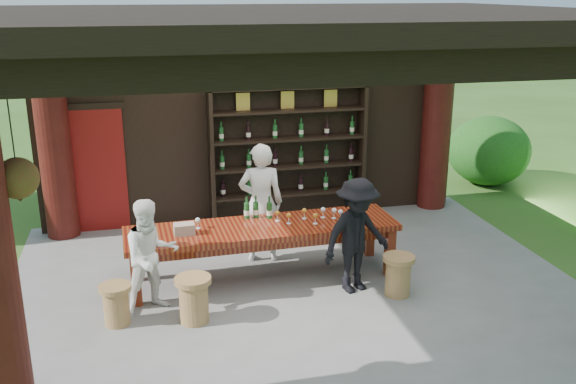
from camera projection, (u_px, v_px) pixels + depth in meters
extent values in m
plane|color=#2D5119|center=(295.00, 283.00, 8.51)|extent=(90.00, 90.00, 0.00)
cube|color=slate|center=(295.00, 287.00, 8.53)|extent=(7.40, 5.90, 0.10)
cube|color=black|center=(255.00, 121.00, 10.56)|extent=(7.00, 0.18, 3.30)
cube|color=maroon|center=(95.00, 170.00, 10.10)|extent=(0.95, 0.06, 2.00)
cylinder|color=#380C0A|center=(53.00, 133.00, 9.69)|extent=(0.50, 0.50, 3.30)
cylinder|color=#380C0A|center=(437.00, 115.00, 11.06)|extent=(0.50, 0.50, 3.30)
cube|color=black|center=(365.00, 62.00, 5.33)|extent=(6.70, 0.35, 0.35)
cube|color=black|center=(11.00, 46.00, 6.87)|extent=(0.30, 5.20, 0.30)
cube|color=black|center=(533.00, 36.00, 8.24)|extent=(0.30, 5.20, 0.30)
cube|color=black|center=(296.00, 19.00, 7.48)|extent=(7.50, 6.00, 0.20)
cylinder|color=black|center=(12.00, 136.00, 5.05)|extent=(0.01, 0.01, 0.75)
cone|color=black|center=(19.00, 191.00, 5.19)|extent=(0.32, 0.32, 0.18)
sphere|color=#1E5919|center=(18.00, 178.00, 5.16)|extent=(0.34, 0.34, 0.34)
cube|color=#57110C|center=(263.00, 228.00, 8.47)|extent=(3.62, 1.04, 0.08)
cube|color=#57110C|center=(263.00, 236.00, 8.50)|extent=(3.42, 0.88, 0.12)
cube|color=#57110C|center=(136.00, 280.00, 7.83)|extent=(0.12, 0.12, 0.67)
cube|color=#57110C|center=(390.00, 252.00, 8.66)|extent=(0.12, 0.12, 0.67)
cube|color=#57110C|center=(134.00, 257.00, 8.50)|extent=(0.12, 0.12, 0.67)
cube|color=#57110C|center=(370.00, 233.00, 9.33)|extent=(0.12, 0.12, 0.67)
cylinder|color=olive|center=(194.00, 302.00, 7.47)|extent=(0.34, 0.34, 0.50)
cylinder|color=olive|center=(193.00, 280.00, 7.38)|extent=(0.43, 0.43, 0.07)
cylinder|color=olive|center=(398.00, 278.00, 8.13)|extent=(0.32, 0.32, 0.47)
cylinder|color=olive|center=(399.00, 258.00, 8.05)|extent=(0.40, 0.40, 0.06)
cylinder|color=olive|center=(117.00, 307.00, 7.42)|extent=(0.30, 0.30, 0.43)
cylinder|color=olive|center=(115.00, 288.00, 7.35)|extent=(0.37, 0.37, 0.06)
imported|color=silver|center=(261.00, 203.00, 9.02)|extent=(0.68, 0.50, 1.72)
imported|color=white|center=(151.00, 256.00, 7.62)|extent=(0.80, 0.70, 1.40)
imported|color=black|center=(356.00, 236.00, 8.11)|extent=(1.10, 0.84, 1.50)
cube|color=#BF6672|center=(184.00, 229.00, 8.14)|extent=(0.27, 0.19, 0.14)
ellipsoid|color=#194C14|center=(489.00, 156.00, 12.68)|extent=(1.60, 1.60, 1.36)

